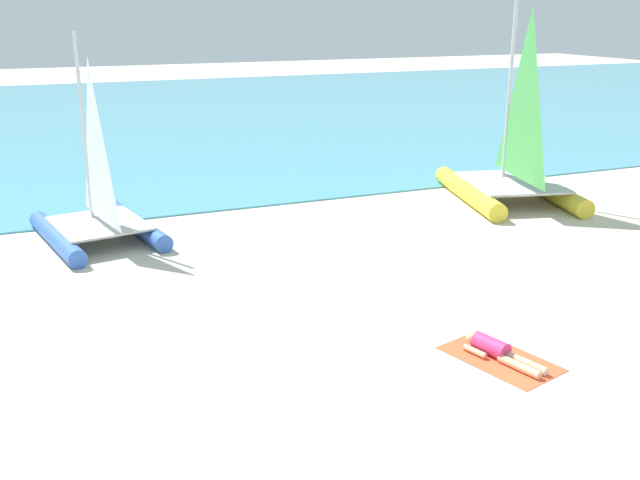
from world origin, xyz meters
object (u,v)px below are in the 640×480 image
Objects in this scene: sunbather_right at (497,351)px; sailboat_blue at (97,212)px; towel_right at (500,359)px; sailboat_yellow at (512,170)px.

sailboat_blue is at bearing 105.35° from sunbather_right.
towel_right is 0.14m from sunbather_right.
towel_right is (-6.53, -8.51, -0.93)m from sailboat_yellow.
sailboat_yellow reaches higher than towel_right.
sailboat_blue is 10.68m from towel_right.
sailboat_blue is 10.61m from sunbather_right.
towel_right is at bearing -69.85° from sailboat_blue.
sunbather_right is at bearing 105.15° from towel_right.
sailboat_yellow is at bearing 52.51° from towel_right.
towel_right is at bearing -90.00° from sunbather_right.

